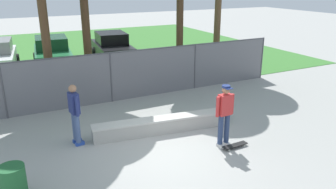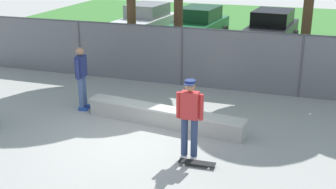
{
  "view_description": "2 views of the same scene",
  "coord_description": "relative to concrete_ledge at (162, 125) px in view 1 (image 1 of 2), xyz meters",
  "views": [
    {
      "loc": [
        -3.63,
        -7.4,
        4.55
      ],
      "look_at": [
        0.96,
        1.67,
        1.06
      ],
      "focal_mm": 35.62,
      "sensor_mm": 36.0,
      "label": 1
    },
    {
      "loc": [
        4.02,
        -8.86,
        4.57
      ],
      "look_at": [
        0.61,
        1.4,
        0.81
      ],
      "focal_mm": 47.05,
      "sensor_mm": 36.0,
      "label": 2
    }
  ],
  "objects": [
    {
      "name": "ground_plane",
      "position": [
        -0.54,
        -1.24,
        -0.24
      ],
      "size": [
        80.0,
        80.0,
        0.0
      ],
      "primitive_type": "plane",
      "color": "#9E9E99"
    },
    {
      "name": "grass_strip",
      "position": [
        -0.54,
        13.74,
        -0.23
      ],
      "size": [
        27.16,
        20.0,
        0.02
      ],
      "primitive_type": "cube",
      "color": "#3D7A33",
      "rests_on": "ground"
    },
    {
      "name": "concrete_ledge",
      "position": [
        0.0,
        0.0,
        0.0
      ],
      "size": [
        4.41,
        1.07,
        0.48
      ],
      "color": "#A8A59E",
      "rests_on": "ground"
    },
    {
      "name": "skateboarder",
      "position": [
        1.15,
        -1.64,
        0.79
      ],
      "size": [
        0.6,
        0.31,
        1.84
      ],
      "color": "beige",
      "rests_on": "ground"
    },
    {
      "name": "skateboard",
      "position": [
        1.4,
        -1.88,
        -0.17
      ],
      "size": [
        0.81,
        0.23,
        0.09
      ],
      "color": "black",
      "rests_on": "ground"
    },
    {
      "name": "chainlink_fence",
      "position": [
        -0.54,
        3.44,
        0.83
      ],
      "size": [
        15.23,
        0.07,
        1.98
      ],
      "color": "#4C4C51",
      "rests_on": "ground"
    },
    {
      "name": "car_green",
      "position": [
        -1.73,
        10.2,
        0.59
      ],
      "size": [
        2.33,
        4.36,
        1.66
      ],
      "color": "#1E6638",
      "rests_on": "ground"
    },
    {
      "name": "car_black",
      "position": [
        1.68,
        10.26,
        0.59
      ],
      "size": [
        2.33,
        4.36,
        1.66
      ],
      "color": "black",
      "rests_on": "ground"
    },
    {
      "name": "bystander",
      "position": [
        -2.58,
        0.39,
        0.76
      ],
      "size": [
        0.31,
        0.6,
        1.82
      ],
      "color": "#2647A5",
      "rests_on": "ground"
    },
    {
      "name": "trash_bin",
      "position": [
        -4.38,
        -1.61,
        0.16
      ],
      "size": [
        0.56,
        0.56,
        0.8
      ],
      "primitive_type": "cylinder",
      "color": "#1E592D",
      "rests_on": "ground"
    }
  ]
}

